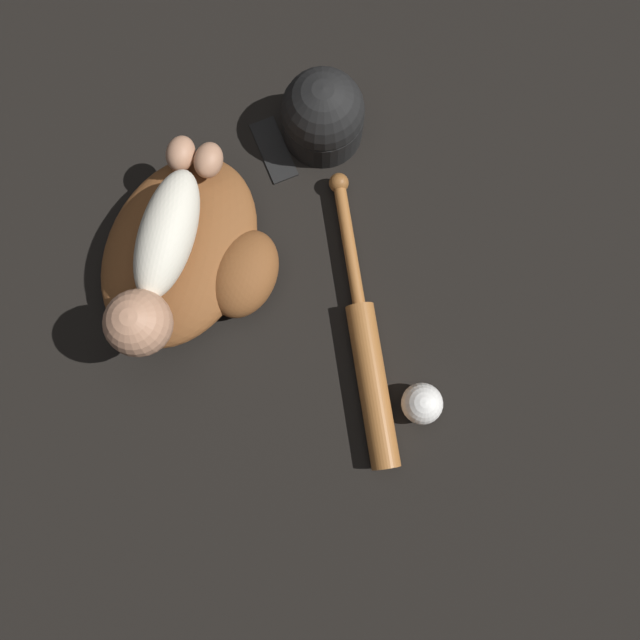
% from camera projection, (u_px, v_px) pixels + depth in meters
% --- Properties ---
extents(ground_plane, '(6.00, 6.00, 0.00)m').
position_uv_depth(ground_plane, '(218.00, 246.00, 1.17)').
color(ground_plane, black).
extents(baseball_glove, '(0.40, 0.35, 0.10)m').
position_uv_depth(baseball_glove, '(191.00, 254.00, 1.12)').
color(baseball_glove, brown).
rests_on(baseball_glove, ground).
extents(baby_figure, '(0.39, 0.11, 0.11)m').
position_uv_depth(baby_figure, '(159.00, 259.00, 1.02)').
color(baby_figure, silver).
rests_on(baby_figure, baseball_glove).
extents(baseball_bat, '(0.52, 0.23, 0.05)m').
position_uv_depth(baseball_bat, '(367.00, 354.00, 1.11)').
color(baseball_bat, '#9E602D').
rests_on(baseball_bat, ground).
extents(baseball, '(0.07, 0.07, 0.07)m').
position_uv_depth(baseball, '(422.00, 404.00, 1.08)').
color(baseball, white).
rests_on(baseball, ground).
extents(baseball_cap, '(0.20, 0.22, 0.15)m').
position_uv_depth(baseball_cap, '(322.00, 115.00, 1.15)').
color(baseball_cap, black).
rests_on(baseball_cap, ground).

